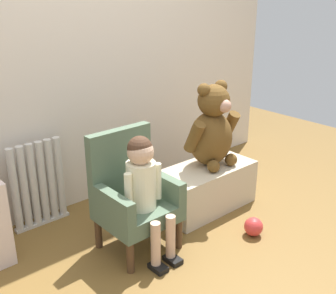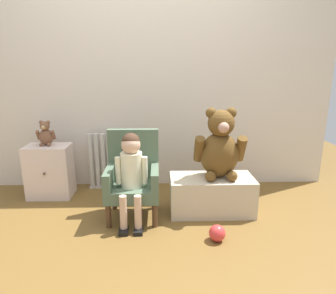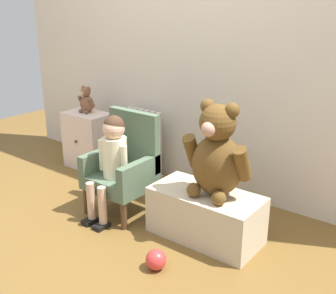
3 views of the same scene
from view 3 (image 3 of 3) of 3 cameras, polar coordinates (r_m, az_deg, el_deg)
ground_plane at (r=2.82m, az=-10.98°, el=-12.05°), size 6.00×6.00×0.00m
back_wall at (r=3.30m, az=3.37°, el=14.98°), size 3.80×0.05×2.40m
radiator at (r=3.62m, az=-3.16°, el=0.60°), size 0.37×0.05×0.58m
small_dresser at (r=3.85m, az=-10.75°, el=0.91°), size 0.41×0.29×0.51m
child_armchair at (r=2.99m, az=-5.93°, el=-2.57°), size 0.43×0.39×0.72m
child_figure at (r=2.87m, az=-7.58°, el=-0.77°), size 0.25×0.35×0.73m
low_bench at (r=2.72m, az=5.09°, el=-9.16°), size 0.71×0.35×0.31m
large_teddy_bear at (r=2.53m, az=6.65°, el=-1.09°), size 0.43×0.30×0.59m
small_teddy_bear at (r=3.77m, az=-10.99°, el=6.15°), size 0.17×0.12×0.23m
toy_ball at (r=2.47m, az=-1.63°, el=-15.00°), size 0.12×0.12×0.12m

